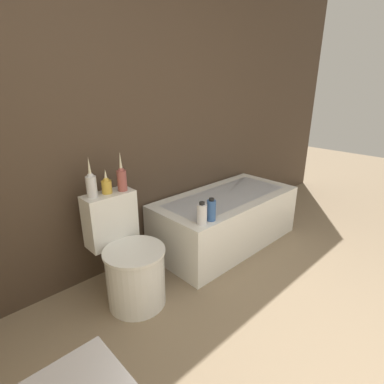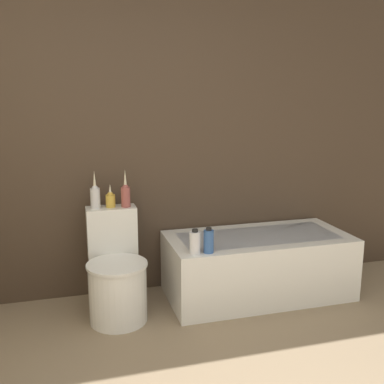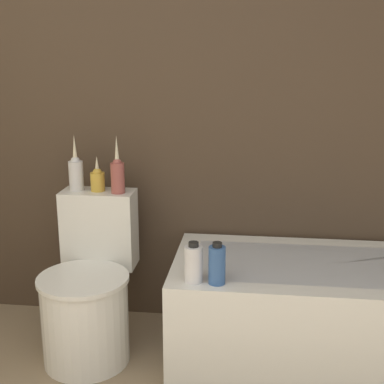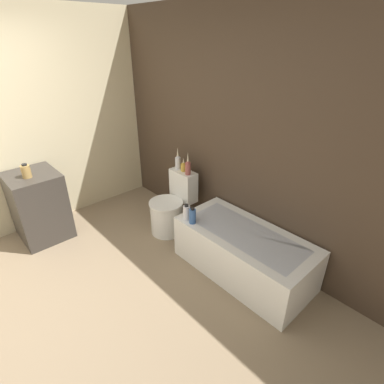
% 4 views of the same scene
% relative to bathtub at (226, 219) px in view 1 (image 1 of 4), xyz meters
% --- Properties ---
extents(wall_back_tiled, '(6.40, 0.06, 2.60)m').
position_rel_bathtub_xyz_m(wall_back_tiled, '(-0.86, 0.39, 1.05)').
color(wall_back_tiled, '#423326').
rests_on(wall_back_tiled, ground_plane).
extents(bathtub, '(1.43, 0.69, 0.49)m').
position_rel_bathtub_xyz_m(bathtub, '(0.00, 0.00, 0.00)').
color(bathtub, white).
rests_on(bathtub, ground).
extents(toilet, '(0.42, 0.59, 0.76)m').
position_rel_bathtub_xyz_m(toilet, '(-1.12, -0.06, 0.06)').
color(toilet, white).
rests_on(toilet, ground).
extents(vase_gold, '(0.07, 0.07, 0.28)m').
position_rel_bathtub_xyz_m(vase_gold, '(-1.23, 0.16, 0.61)').
color(vase_gold, silver).
rests_on(vase_gold, toilet).
extents(vase_silver, '(0.07, 0.07, 0.18)m').
position_rel_bathtub_xyz_m(vase_silver, '(-1.12, 0.16, 0.57)').
color(vase_silver, gold).
rests_on(vase_silver, toilet).
extents(vase_bronze, '(0.07, 0.07, 0.28)m').
position_rel_bathtub_xyz_m(vase_bronze, '(-1.01, 0.14, 0.61)').
color(vase_bronze, '#994C47').
rests_on(vase_bronze, toilet).
extents(shampoo_bottle_tall, '(0.08, 0.08, 0.18)m').
position_rel_bathtub_xyz_m(shampoo_bottle_tall, '(-0.60, -0.26, 0.32)').
color(shampoo_bottle_tall, silver).
rests_on(shampoo_bottle_tall, bathtub).
extents(shampoo_bottle_short, '(0.07, 0.07, 0.18)m').
position_rel_bathtub_xyz_m(shampoo_bottle_short, '(-0.50, -0.26, 0.33)').
color(shampoo_bottle_short, '#335999').
rests_on(shampoo_bottle_short, bathtub).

